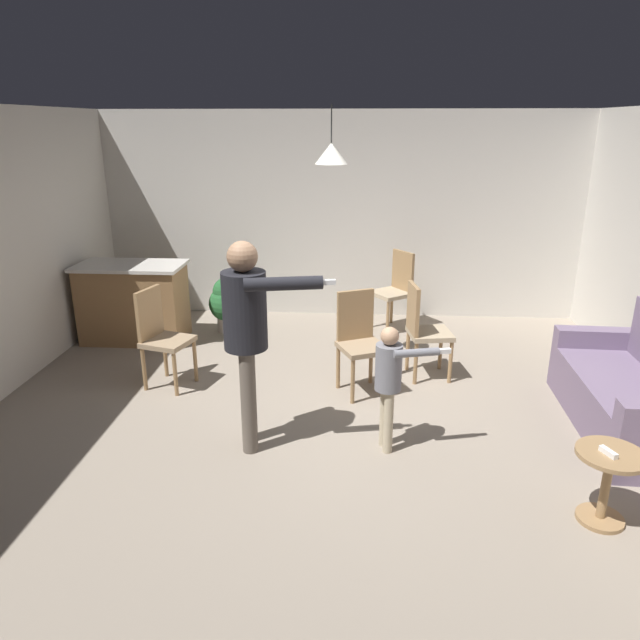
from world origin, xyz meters
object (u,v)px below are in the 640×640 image
at_px(couch_floral, 637,394).
at_px(dining_chair_centre_back, 423,327).
at_px(dining_chair_spare, 395,287).
at_px(potted_plant_corner, 227,302).
at_px(dining_chair_by_counter, 161,334).
at_px(dining_chair_near_wall, 360,338).
at_px(spare_remote_on_table, 608,452).
at_px(person_adult, 247,324).
at_px(person_child, 390,375).
at_px(kitchen_counter, 134,302).
at_px(side_table_by_couch, 607,478).

distance_m(couch_floral, dining_chair_centre_back, 2.00).
distance_m(dining_chair_spare, potted_plant_corner, 2.15).
bearing_deg(couch_floral, potted_plant_corner, 63.18).
height_order(dining_chair_by_counter, dining_chair_near_wall, same).
height_order(potted_plant_corner, spare_remote_on_table, potted_plant_corner).
relative_size(person_adult, potted_plant_corner, 2.45).
distance_m(person_child, dining_chair_spare, 2.98).
distance_m(dining_chair_by_counter, dining_chair_spare, 3.07).
height_order(person_adult, potted_plant_corner, person_adult).
relative_size(person_child, spare_remote_on_table, 8.10).
bearing_deg(potted_plant_corner, dining_chair_near_wall, -43.94).
height_order(couch_floral, dining_chair_spare, same).
height_order(person_child, dining_chair_spare, person_child).
xyz_separation_m(kitchen_counter, side_table_by_couch, (4.36, -3.15, -0.15)).
distance_m(kitchen_counter, side_table_by_couch, 5.37).
bearing_deg(potted_plant_corner, dining_chair_spare, 6.89).
distance_m(kitchen_counter, spare_remote_on_table, 5.36).
bearing_deg(dining_chair_near_wall, kitchen_counter, -48.89).
relative_size(kitchen_counter, side_table_by_couch, 2.42).
xyz_separation_m(side_table_by_couch, spare_remote_on_table, (-0.03, -0.03, 0.21)).
bearing_deg(person_adult, couch_floral, 87.26).
distance_m(person_child, dining_chair_centre_back, 1.52).
bearing_deg(dining_chair_by_counter, side_table_by_couch, 78.47).
relative_size(dining_chair_by_counter, spare_remote_on_table, 7.69).
bearing_deg(person_adult, person_child, 79.81).
distance_m(couch_floral, spare_remote_on_table, 1.55).
height_order(side_table_by_couch, dining_chair_by_counter, dining_chair_by_counter).
bearing_deg(person_child, spare_remote_on_table, 44.26).
relative_size(kitchen_counter, dining_chair_centre_back, 1.26).
xyz_separation_m(person_child, dining_chair_near_wall, (-0.24, 1.09, -0.11)).
bearing_deg(side_table_by_couch, dining_chair_near_wall, 130.37).
height_order(couch_floral, dining_chair_near_wall, same).
xyz_separation_m(dining_chair_centre_back, spare_remote_on_table, (0.94, -2.31, -0.01)).
bearing_deg(spare_remote_on_table, kitchen_counter, 143.70).
relative_size(side_table_by_couch, dining_chair_centre_back, 0.52).
distance_m(dining_chair_near_wall, dining_chair_spare, 1.93).
relative_size(dining_chair_by_counter, dining_chair_centre_back, 1.00).
bearing_deg(couch_floral, dining_chair_spare, 39.83).
xyz_separation_m(kitchen_counter, dining_chair_spare, (3.17, 0.65, 0.07)).
bearing_deg(kitchen_counter, potted_plant_corner, 20.34).
height_order(person_child, dining_chair_centre_back, person_child).
distance_m(dining_chair_by_counter, dining_chair_centre_back, 2.64).
relative_size(dining_chair_centre_back, spare_remote_on_table, 7.69).
xyz_separation_m(person_child, spare_remote_on_table, (1.36, -0.85, -0.12)).
distance_m(side_table_by_couch, spare_remote_on_table, 0.22).
relative_size(person_adult, dining_chair_near_wall, 1.71).
distance_m(side_table_by_couch, potted_plant_corner, 4.84).
distance_m(kitchen_counter, person_child, 3.77).
height_order(kitchen_counter, person_child, person_child).
height_order(side_table_by_couch, dining_chair_spare, dining_chair_spare).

